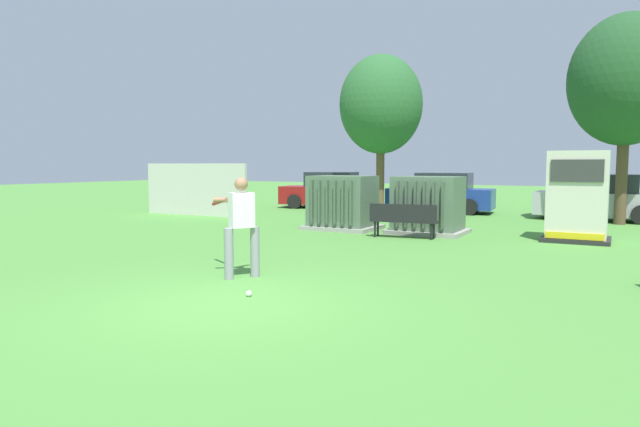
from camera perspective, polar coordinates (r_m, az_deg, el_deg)
name	(u,v)px	position (r m, az deg, el deg)	size (l,w,h in m)	color
ground_plane	(223,305)	(7.96, -9.95, -9.27)	(96.00, 96.00, 0.00)	#51933D
fence_panel	(195,189)	(21.96, -12.67, 2.43)	(4.80, 0.12, 2.00)	beige
transformer_west	(343,203)	(16.79, 2.32, 1.05)	(2.10, 1.70, 1.62)	#9E9B93
transformer_mid_west	(428,206)	(16.03, 11.01, 0.77)	(2.10, 1.70, 1.62)	#9E9B93
generator_enclosure	(578,197)	(15.58, 24.90, 1.56)	(1.60, 1.40, 2.30)	#262626
park_bench	(403,218)	(14.90, 8.56, -0.48)	(1.83, 0.59, 0.92)	black
batter	(240,222)	(9.66, -8.16, -0.84)	(1.48, 1.09, 1.74)	gray
sports_ball	(249,294)	(8.41, -7.31, -8.14)	(0.09, 0.09, 0.09)	white
tree_left	(381,105)	(22.62, 6.26, 11.02)	(3.30, 3.30, 6.30)	brown
tree_center_left	(626,80)	(20.78, 28.90, 11.87)	(3.55, 3.55, 6.78)	brown
parked_car_leftmost	(329,191)	(24.99, 0.96, 2.28)	(4.41, 2.38, 1.62)	maroon
parked_car_left_of_center	(441,194)	(23.25, 12.33, 1.96)	(4.32, 2.18, 1.62)	navy
parked_car_right_of_center	(601,199)	(21.78, 26.85, 1.33)	(4.25, 2.02, 1.62)	#B2B2B7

